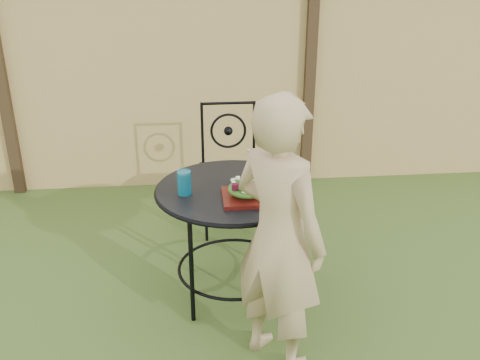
{
  "coord_description": "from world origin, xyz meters",
  "views": [
    {
      "loc": [
        0.23,
        -2.41,
        2.0
      ],
      "look_at": [
        0.52,
        0.47,
        0.75
      ],
      "focal_mm": 40.0,
      "sensor_mm": 36.0,
      "label": 1
    }
  ],
  "objects_px": {
    "patio_table": "(233,209)",
    "salad_plate": "(247,197)",
    "patio_chair": "(230,164)",
    "diner": "(279,238)"
  },
  "relations": [
    {
      "from": "patio_table",
      "to": "salad_plate",
      "type": "bearing_deg",
      "value": -69.33
    },
    {
      "from": "patio_chair",
      "to": "diner",
      "type": "distance_m",
      "value": 1.56
    },
    {
      "from": "patio_table",
      "to": "diner",
      "type": "height_order",
      "value": "diner"
    },
    {
      "from": "patio_chair",
      "to": "patio_table",
      "type": "bearing_deg",
      "value": -93.47
    },
    {
      "from": "salad_plate",
      "to": "diner",
      "type": "bearing_deg",
      "value": -76.7
    },
    {
      "from": "patio_table",
      "to": "salad_plate",
      "type": "distance_m",
      "value": 0.23
    },
    {
      "from": "patio_chair",
      "to": "salad_plate",
      "type": "distance_m",
      "value": 1.11
    },
    {
      "from": "patio_table",
      "to": "patio_chair",
      "type": "height_order",
      "value": "patio_chair"
    },
    {
      "from": "salad_plate",
      "to": "patio_chair",
      "type": "bearing_deg",
      "value": 90.28
    },
    {
      "from": "diner",
      "to": "salad_plate",
      "type": "height_order",
      "value": "diner"
    }
  ]
}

